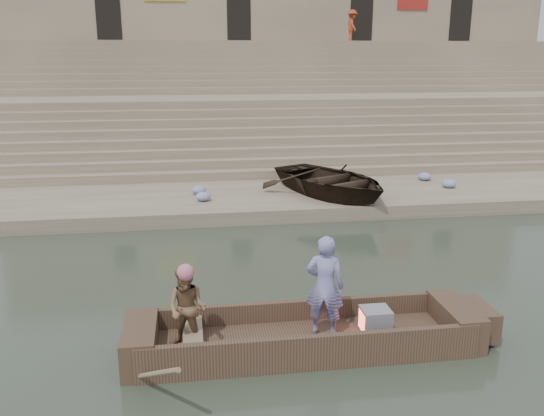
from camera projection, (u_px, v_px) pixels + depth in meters
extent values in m
plane|color=#2A3427|center=(472.00, 314.00, 10.29)|extent=(120.00, 120.00, 0.00)
cube|color=gray|center=(350.00, 197.00, 17.87)|extent=(32.00, 4.00, 0.40)
cube|color=gray|center=(304.00, 129.00, 24.71)|extent=(32.00, 3.00, 2.80)
cube|color=gray|center=(279.00, 91.00, 31.07)|extent=(32.00, 3.00, 5.20)
cube|color=gray|center=(333.00, 177.00, 19.98)|extent=(32.00, 0.50, 0.70)
cube|color=gray|center=(329.00, 170.00, 20.42)|extent=(32.00, 0.50, 1.00)
cube|color=gray|center=(326.00, 164.00, 20.85)|extent=(32.00, 0.50, 1.30)
cube|color=gray|center=(323.00, 157.00, 21.29)|extent=(32.00, 0.50, 1.60)
cube|color=gray|center=(320.00, 151.00, 21.73)|extent=(32.00, 0.50, 1.90)
cube|color=gray|center=(318.00, 145.00, 22.17)|extent=(32.00, 0.50, 2.20)
cube|color=gray|center=(315.00, 140.00, 22.60)|extent=(32.00, 0.50, 2.50)
cube|color=gray|center=(312.00, 134.00, 23.04)|extent=(32.00, 0.50, 2.80)
cube|color=gray|center=(296.00, 121.00, 26.34)|extent=(32.00, 0.50, 3.10)
cube|color=gray|center=(294.00, 116.00, 26.78)|extent=(32.00, 0.50, 3.40)
cube|color=gray|center=(292.00, 112.00, 27.21)|extent=(32.00, 0.50, 3.70)
cube|color=gray|center=(291.00, 108.00, 27.65)|extent=(32.00, 0.50, 4.00)
cube|color=gray|center=(289.00, 104.00, 28.09)|extent=(32.00, 0.50, 4.30)
cube|color=gray|center=(287.00, 100.00, 28.53)|extent=(32.00, 0.50, 4.60)
cube|color=gray|center=(285.00, 96.00, 28.96)|extent=(32.00, 0.50, 4.90)
cube|color=gray|center=(284.00, 93.00, 29.40)|extent=(32.00, 0.50, 5.20)
cube|color=tan|center=(268.00, 36.00, 34.09)|extent=(32.00, 5.00, 11.20)
cube|color=black|center=(108.00, 14.00, 30.22)|extent=(1.30, 0.18, 2.60)
cube|color=black|center=(239.00, 15.00, 31.21)|extent=(1.30, 0.18, 2.60)
cube|color=black|center=(361.00, 17.00, 32.20)|extent=(1.30, 0.18, 2.60)
cube|color=black|center=(460.00, 18.00, 33.04)|extent=(1.30, 0.18, 2.60)
cube|color=brown|center=(304.00, 343.00, 9.03)|extent=(5.00, 1.30, 0.22)
cube|color=brown|center=(312.00, 353.00, 8.40)|extent=(5.20, 0.12, 0.56)
cube|color=brown|center=(297.00, 316.00, 9.58)|extent=(5.20, 0.12, 0.56)
cube|color=brown|center=(140.00, 344.00, 8.63)|extent=(0.50, 1.30, 0.60)
cube|color=brown|center=(455.00, 321.00, 9.34)|extent=(0.50, 1.30, 0.60)
cube|color=brown|center=(478.00, 319.00, 9.39)|extent=(0.35, 0.90, 0.50)
cube|color=#937A5B|center=(193.00, 334.00, 8.71)|extent=(0.30, 1.20, 0.08)
cylinder|color=#937A5B|center=(147.00, 375.00, 7.79)|extent=(1.03, 2.10, 1.36)
sphere|color=#C9637E|center=(185.00, 272.00, 8.35)|extent=(0.26, 0.26, 0.26)
imported|color=navy|center=(325.00, 286.00, 8.88)|extent=(0.71, 0.59, 1.66)
imported|color=#26733F|center=(187.00, 309.00, 8.51)|extent=(0.77, 0.70, 1.29)
cube|color=gray|center=(375.00, 320.00, 9.12)|extent=(0.46, 0.42, 0.40)
cube|color=#E5593F|center=(363.00, 321.00, 9.09)|extent=(0.04, 0.34, 0.32)
imported|color=#2D2116|center=(331.00, 180.00, 17.17)|extent=(4.75, 5.33, 0.91)
imported|color=#A63A1C|center=(352.00, 26.00, 30.73)|extent=(0.64, 1.09, 1.66)
ellipsoid|color=#3F5999|center=(449.00, 184.00, 18.19)|extent=(0.44, 0.44, 0.26)
ellipsoid|color=#3F5999|center=(199.00, 190.00, 17.35)|extent=(0.44, 0.44, 0.26)
ellipsoid|color=#3F5999|center=(425.00, 176.00, 19.23)|extent=(0.44, 0.44, 0.26)
ellipsoid|color=#3F5999|center=(203.00, 196.00, 16.55)|extent=(0.44, 0.44, 0.26)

